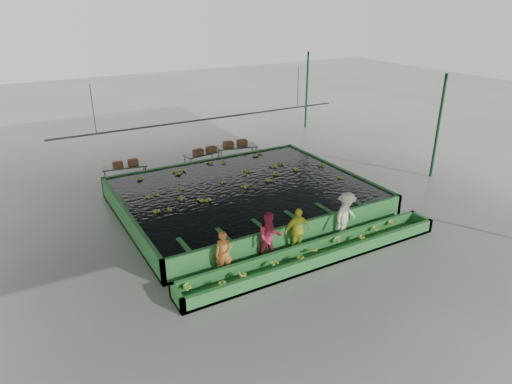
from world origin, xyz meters
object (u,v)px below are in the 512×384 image
sorting_trough (317,254)px  box_stack_right (235,146)px  packing_table_right (237,154)px  worker_b (270,237)px  worker_c (297,231)px  packing_table_left (125,175)px  worker_d (346,216)px  box_stack_mid (205,153)px  worker_a (224,254)px  box_stack_left (126,166)px  flotation_tank (244,196)px  packing_table_mid (202,161)px

sorting_trough → box_stack_right: 10.42m
packing_table_right → worker_b: bearing=-111.3°
worker_c → packing_table_left: size_ratio=0.82×
sorting_trough → worker_d: (1.87, 0.80, 0.65)m
worker_b → packing_table_right: (3.64, 9.33, -0.41)m
worker_c → box_stack_mid: (0.70, 9.37, -0.01)m
worker_a → box_stack_right: (5.24, 9.36, 0.20)m
sorting_trough → box_stack_left: (-3.66, 9.99, 0.67)m
flotation_tank → sorting_trough: bearing=-90.0°
packing_table_right → box_stack_mid: box_stack_mid is taller
flotation_tank → packing_table_right: (2.28, 5.03, 0.03)m
box_stack_mid → box_stack_right: 1.75m
worker_a → box_stack_right: 10.73m
worker_b → packing_table_mid: 9.63m
packing_table_mid → box_stack_left: (-3.96, -0.28, 0.51)m
flotation_tank → packing_table_right: 5.52m
flotation_tank → sorting_trough: 5.10m
packing_table_right → box_stack_right: 0.49m
sorting_trough → worker_c: bearing=108.0°
flotation_tank → worker_c: worker_c is taller
worker_b → packing_table_right: size_ratio=0.84×
sorting_trough → box_stack_right: bearing=77.8°
worker_a → worker_c: worker_c is taller
worker_c → packing_table_mid: (0.56, 9.47, -0.42)m
packing_table_mid → packing_table_right: (1.98, -0.15, 0.06)m
worker_b → flotation_tank: bearing=86.0°
box_stack_mid → packing_table_right: bearing=-1.5°
packing_table_right → box_stack_left: (-5.93, -0.14, 0.45)m
sorting_trough → flotation_tank: bearing=90.0°
sorting_trough → packing_table_left: size_ratio=4.93×
flotation_tank → box_stack_mid: 5.11m
packing_table_left → packing_table_mid: (4.00, 0.19, -0.05)m
worker_a → worker_d: bearing=18.3°
box_stack_right → box_stack_mid: bearing=179.5°
worker_a → worker_c: bearing=18.3°
packing_table_right → box_stack_mid: (-1.83, 0.05, 0.35)m
flotation_tank → box_stack_mid: box_stack_mid is taller
box_stack_left → packing_table_left: bearing=113.3°
box_stack_right → packing_table_right: bearing=-21.1°
worker_c → box_stack_right: bearing=79.7°
packing_table_mid → box_stack_right: size_ratio=1.40×
packing_table_left → box_stack_right: 5.91m
sorting_trough → worker_c: (-0.26, 0.80, 0.58)m
worker_a → box_stack_left: bearing=112.1°
sorting_trough → box_stack_right: (2.19, 10.16, 0.70)m
flotation_tank → worker_d: 4.71m
packing_table_left → box_stack_left: bearing=-66.7°
worker_b → worker_c: (1.10, 0.00, -0.05)m
worker_d → packing_table_left: (-5.56, 9.29, -0.44)m
worker_d → packing_table_right: size_ratio=0.86×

